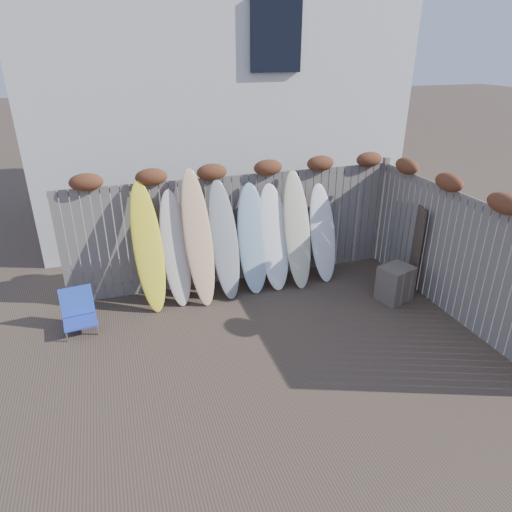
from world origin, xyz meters
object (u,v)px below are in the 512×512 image
object	(u,v)px
surfboard_0	(148,248)
lattice_panel	(412,243)
wooden_crate	(395,283)
beach_chair	(79,311)

from	to	relation	value
surfboard_0	lattice_panel	bearing A→B (deg)	-13.25
surfboard_0	wooden_crate	bearing A→B (deg)	-21.55
lattice_panel	surfboard_0	xyz separation A→B (m)	(-4.63, 0.64, 0.28)
beach_chair	wooden_crate	xyz separation A→B (m)	(5.17, -0.75, 0.01)
beach_chair	lattice_panel	distance (m)	5.83
wooden_crate	surfboard_0	xyz separation A→B (m)	(-3.99, 1.15, 0.73)
wooden_crate	surfboard_0	world-z (taller)	surfboard_0
wooden_crate	lattice_panel	size ratio (longest dim) A/B	0.40
beach_chair	surfboard_0	xyz separation A→B (m)	(1.17, 0.41, 0.74)
wooden_crate	lattice_panel	world-z (taller)	lattice_panel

